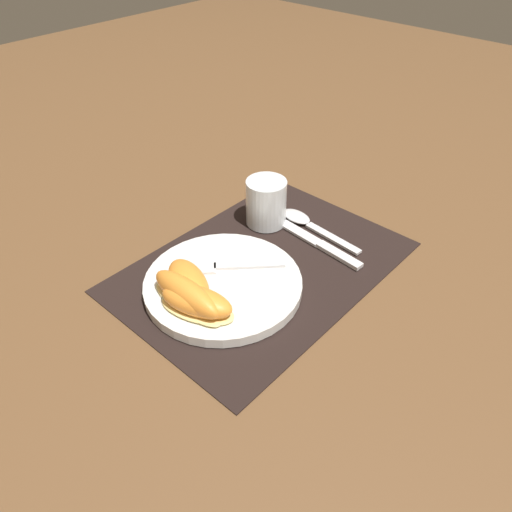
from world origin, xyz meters
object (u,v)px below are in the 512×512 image
Objects in this scene: fork at (221,268)px; plate at (223,284)px; juice_glass at (266,205)px; knife at (312,240)px; spoon at (306,222)px; citrus_wedge_2 at (197,302)px; citrus_wedge_1 at (187,296)px; citrus_wedge_0 at (189,284)px.

plate is at bearing -127.77° from fork.
juice_glass reaches higher than plate.
knife is 0.05m from spoon.
citrus_wedge_2 reaches higher than fork.
juice_glass reaches higher than citrus_wedge_2.
citrus_wedge_1 reaches higher than citrus_wedge_2.
citrus_wedge_0 is (-0.07, -0.00, 0.01)m from fork.
plate is at bearing 171.71° from knife.
juice_glass is 0.38× the size of knife.
citrus_wedge_0 is at bearing 169.04° from knife.
juice_glass is at bearing 16.64° from fork.
citrus_wedge_1 reaches higher than fork.
citrus_wedge_2 reaches higher than spoon.
citrus_wedge_2 is at bearing -160.15° from juice_glass.
knife is 1.52× the size of fork.
juice_glass is 0.26m from citrus_wedge_2.
fork reaches higher than spoon.
fork is 1.17× the size of citrus_wedge_0.
plate is 1.96× the size of citrus_wedge_2.
juice_glass is 0.08m from spoon.
citrus_wedge_2 is (-0.25, 0.01, 0.03)m from knife.
citrus_wedge_2 is (-0.07, -0.02, 0.02)m from plate.
citrus_wedge_0 is 1.00× the size of citrus_wedge_2.
juice_glass reaches higher than citrus_wedge_1.
citrus_wedge_0 reaches higher than plate.
juice_glass is 0.10m from knife.
spoon is at bearing 6.16° from citrus_wedge_2.
plate is at bearing 0.41° from citrus_wedge_1.
citrus_wedge_1 is (-0.07, -0.00, 0.03)m from plate.
plate reaches higher than spoon.
citrus_wedge_1 is (-0.29, -0.01, 0.03)m from spoon.
plate is 1.81× the size of citrus_wedge_1.
plate is 0.08m from citrus_wedge_2.
juice_glass is at bearing 126.20° from spoon.
fork is at bearing 2.44° from citrus_wedge_0.
juice_glass is (0.18, 0.07, 0.03)m from plate.
knife is (0.19, -0.03, -0.01)m from plate.
citrus_wedge_0 is (-0.24, 0.05, 0.03)m from knife.
citrus_wedge_0 reaches higher than fork.
plate is 2.88× the size of juice_glass.
knife is 1.78× the size of citrus_wedge_0.
knife is at bearing -16.01° from fork.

